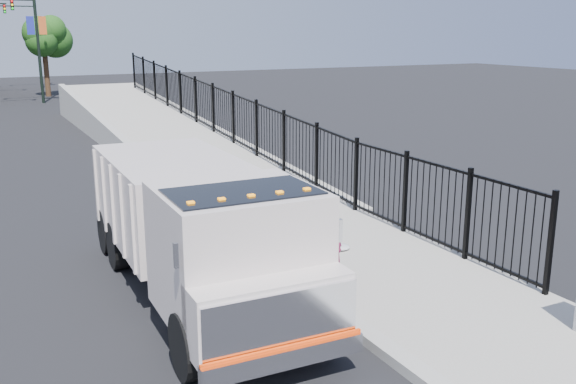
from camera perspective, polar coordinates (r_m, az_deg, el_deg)
name	(u,v)px	position (r m, az deg, el deg)	size (l,w,h in m)	color
ground	(309,297)	(11.39, 1.86, -9.30)	(120.00, 120.00, 0.00)	black
sidewalk	(473,316)	(10.95, 16.13, -10.55)	(3.55, 12.00, 0.12)	#9E998E
curb	(374,340)	(9.82, 7.67, -12.95)	(0.30, 12.00, 0.16)	#ADAAA3
ramp	(164,145)	(26.53, -10.99, 4.10)	(3.95, 24.00, 1.70)	#9E998E
iron_fence	(234,135)	(23.11, -4.86, 5.10)	(0.10, 28.00, 1.80)	black
truck	(199,224)	(10.95, -7.93, -2.82)	(2.46, 7.11, 2.42)	black
worker	(332,241)	(11.33, 3.91, -4.38)	(0.60, 0.39, 1.63)	#942450
debris	(340,247)	(13.39, 4.64, -4.88)	(0.42, 0.42, 0.10)	silver
light_pole_1	(32,33)	(43.87, -21.81, 13.02)	(3.77, 0.22, 8.00)	black
light_pole_3	(32,32)	(55.41, -21.77, 13.07)	(3.78, 0.22, 8.00)	black
tree_1	(43,39)	(48.36, -20.91, 12.58)	(2.24, 2.24, 5.12)	#382314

